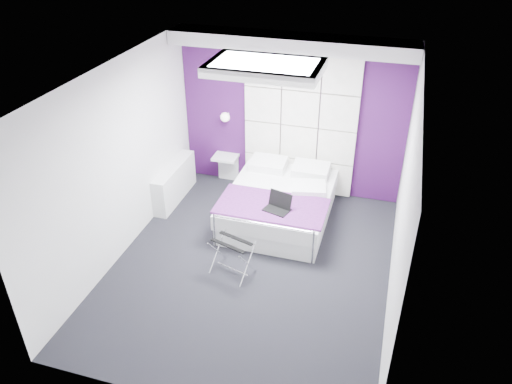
% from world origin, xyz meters
% --- Properties ---
extents(floor, '(4.40, 4.40, 0.00)m').
position_xyz_m(floor, '(0.00, 0.00, 0.00)').
color(floor, black).
rests_on(floor, ground).
extents(ceiling, '(4.40, 4.40, 0.00)m').
position_xyz_m(ceiling, '(0.00, 0.00, 2.60)').
color(ceiling, white).
rests_on(ceiling, wall_back).
extents(wall_back, '(3.60, 0.00, 3.60)m').
position_xyz_m(wall_back, '(0.00, 2.20, 1.30)').
color(wall_back, silver).
rests_on(wall_back, floor).
extents(wall_left, '(0.00, 4.40, 4.40)m').
position_xyz_m(wall_left, '(-1.80, 0.00, 1.30)').
color(wall_left, silver).
rests_on(wall_left, floor).
extents(wall_right, '(0.00, 4.40, 4.40)m').
position_xyz_m(wall_right, '(1.80, 0.00, 1.30)').
color(wall_right, silver).
rests_on(wall_right, floor).
extents(accent_wall, '(3.58, 0.02, 2.58)m').
position_xyz_m(accent_wall, '(0.00, 2.19, 1.30)').
color(accent_wall, '#3C1048').
rests_on(accent_wall, wall_back).
extents(soffit, '(3.58, 0.50, 0.20)m').
position_xyz_m(soffit, '(0.00, 1.95, 2.50)').
color(soffit, white).
rests_on(soffit, wall_back).
extents(headboard, '(1.80, 0.08, 2.30)m').
position_xyz_m(headboard, '(0.15, 2.14, 1.17)').
color(headboard, silver).
rests_on(headboard, wall_back).
extents(skylight, '(1.36, 0.86, 0.12)m').
position_xyz_m(skylight, '(0.00, 0.60, 2.55)').
color(skylight, white).
rests_on(skylight, ceiling).
extents(wall_lamp, '(0.15, 0.15, 0.15)m').
position_xyz_m(wall_lamp, '(-1.05, 2.06, 1.22)').
color(wall_lamp, white).
rests_on(wall_lamp, wall_back).
extents(radiator, '(0.22, 1.20, 0.60)m').
position_xyz_m(radiator, '(-1.69, 1.30, 0.30)').
color(radiator, white).
rests_on(radiator, floor).
extents(bed, '(1.55, 1.87, 0.66)m').
position_xyz_m(bed, '(0.08, 1.20, 0.28)').
color(bed, white).
rests_on(bed, floor).
extents(nightstand, '(0.40, 0.31, 0.04)m').
position_xyz_m(nightstand, '(-1.07, 2.02, 0.49)').
color(nightstand, white).
rests_on(nightstand, wall_back).
extents(luggage_rack, '(0.51, 0.37, 0.50)m').
position_xyz_m(luggage_rack, '(-0.20, -0.19, 0.25)').
color(luggage_rack, silver).
rests_on(luggage_rack, floor).
extents(laptop, '(0.35, 0.25, 0.25)m').
position_xyz_m(laptop, '(0.18, 0.69, 0.58)').
color(laptop, black).
rests_on(laptop, bed).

